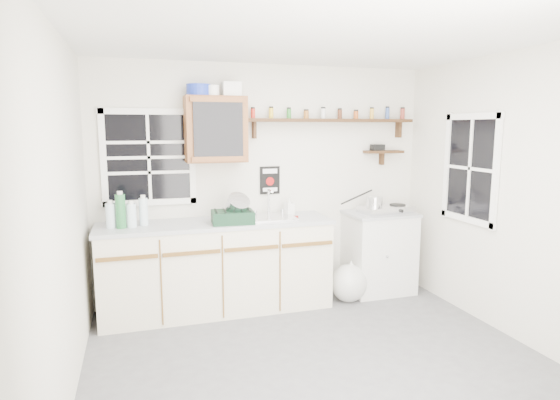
{
  "coord_description": "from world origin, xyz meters",
  "views": [
    {
      "loc": [
        -1.32,
        -3.24,
        1.84
      ],
      "look_at": [
        -0.15,
        0.55,
        1.23
      ],
      "focal_mm": 30.0,
      "sensor_mm": 36.0,
      "label": 1
    }
  ],
  "objects_px": {
    "main_cabinet": "(217,266)",
    "spice_shelf": "(332,120)",
    "right_cabinet": "(379,252)",
    "dish_rack": "(234,213)",
    "upper_cabinet": "(216,129)",
    "hotplate": "(386,209)"
  },
  "relations": [
    {
      "from": "spice_shelf",
      "to": "dish_rack",
      "type": "relative_size",
      "value": 4.53
    },
    {
      "from": "upper_cabinet",
      "to": "dish_rack",
      "type": "height_order",
      "value": "upper_cabinet"
    },
    {
      "from": "main_cabinet",
      "to": "dish_rack",
      "type": "xyz_separation_m",
      "value": [
        0.15,
        -0.12,
        0.56
      ]
    },
    {
      "from": "upper_cabinet",
      "to": "dish_rack",
      "type": "distance_m",
      "value": 0.86
    },
    {
      "from": "main_cabinet",
      "to": "upper_cabinet",
      "type": "relative_size",
      "value": 3.55
    },
    {
      "from": "upper_cabinet",
      "to": "dish_rack",
      "type": "relative_size",
      "value": 1.54
    },
    {
      "from": "dish_rack",
      "to": "hotplate",
      "type": "xyz_separation_m",
      "value": [
        1.74,
        0.12,
        -0.07
      ]
    },
    {
      "from": "spice_shelf",
      "to": "dish_rack",
      "type": "distance_m",
      "value": 1.51
    },
    {
      "from": "upper_cabinet",
      "to": "dish_rack",
      "type": "bearing_deg",
      "value": -65.51
    },
    {
      "from": "right_cabinet",
      "to": "upper_cabinet",
      "type": "distance_m",
      "value": 2.26
    },
    {
      "from": "spice_shelf",
      "to": "hotplate",
      "type": "distance_m",
      "value": 1.16
    },
    {
      "from": "spice_shelf",
      "to": "main_cabinet",
      "type": "bearing_deg",
      "value": -170.81
    },
    {
      "from": "main_cabinet",
      "to": "spice_shelf",
      "type": "relative_size",
      "value": 1.21
    },
    {
      "from": "spice_shelf",
      "to": "dish_rack",
      "type": "bearing_deg",
      "value": -164.04
    },
    {
      "from": "main_cabinet",
      "to": "upper_cabinet",
      "type": "height_order",
      "value": "upper_cabinet"
    },
    {
      "from": "right_cabinet",
      "to": "main_cabinet",
      "type": "bearing_deg",
      "value": -179.21
    },
    {
      "from": "spice_shelf",
      "to": "upper_cabinet",
      "type": "bearing_deg",
      "value": -176.9
    },
    {
      "from": "right_cabinet",
      "to": "hotplate",
      "type": "relative_size",
      "value": 1.49
    },
    {
      "from": "hotplate",
      "to": "upper_cabinet",
      "type": "bearing_deg",
      "value": 169.73
    },
    {
      "from": "main_cabinet",
      "to": "upper_cabinet",
      "type": "bearing_deg",
      "value": 76.32
    },
    {
      "from": "main_cabinet",
      "to": "hotplate",
      "type": "height_order",
      "value": "hotplate"
    },
    {
      "from": "hotplate",
      "to": "spice_shelf",
      "type": "bearing_deg",
      "value": 154.26
    }
  ]
}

